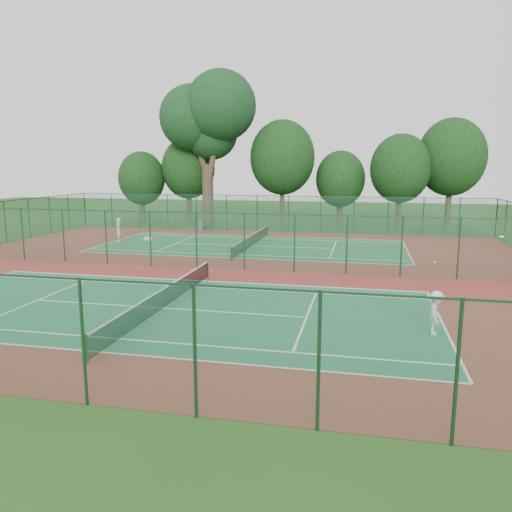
{
  "coord_description": "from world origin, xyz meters",
  "views": [
    {
      "loc": [
        8.61,
        -29.19,
        6.32
      ],
      "look_at": [
        3.1,
        -3.83,
        1.6
      ],
      "focal_mm": 35.0,
      "sensor_mm": 36.0,
      "label": 1
    }
  ],
  "objects_px": {
    "player_near": "(436,313)",
    "trash_bin": "(200,225)",
    "kit_bag": "(148,239)",
    "bench": "(204,225)",
    "big_tree": "(208,117)",
    "player_far": "(119,230)"
  },
  "relations": [
    {
      "from": "player_near",
      "to": "big_tree",
      "type": "xyz_separation_m",
      "value": [
        -19.11,
        32.52,
        10.49
      ]
    },
    {
      "from": "player_near",
      "to": "player_far",
      "type": "height_order",
      "value": "player_far"
    },
    {
      "from": "player_far",
      "to": "bench",
      "type": "bearing_deg",
      "value": 129.64
    },
    {
      "from": "player_near",
      "to": "trash_bin",
      "type": "xyz_separation_m",
      "value": [
        -18.51,
        27.5,
        -0.37
      ]
    },
    {
      "from": "kit_bag",
      "to": "big_tree",
      "type": "bearing_deg",
      "value": 79.75
    },
    {
      "from": "player_near",
      "to": "trash_bin",
      "type": "bearing_deg",
      "value": 37.96
    },
    {
      "from": "player_near",
      "to": "big_tree",
      "type": "relative_size",
      "value": 0.11
    },
    {
      "from": "kit_bag",
      "to": "player_near",
      "type": "bearing_deg",
      "value": -46.69
    },
    {
      "from": "player_near",
      "to": "player_far",
      "type": "bearing_deg",
      "value": 54.39
    },
    {
      "from": "player_far",
      "to": "trash_bin",
      "type": "bearing_deg",
      "value": 131.12
    },
    {
      "from": "trash_bin",
      "to": "big_tree",
      "type": "distance_m",
      "value": 11.97
    },
    {
      "from": "kit_bag",
      "to": "trash_bin",
      "type": "bearing_deg",
      "value": 69.93
    },
    {
      "from": "player_near",
      "to": "kit_bag",
      "type": "bearing_deg",
      "value": 49.66
    },
    {
      "from": "player_near",
      "to": "trash_bin",
      "type": "height_order",
      "value": "player_near"
    },
    {
      "from": "player_far",
      "to": "big_tree",
      "type": "height_order",
      "value": "big_tree"
    },
    {
      "from": "kit_bag",
      "to": "player_far",
      "type": "bearing_deg",
      "value": -145.31
    },
    {
      "from": "big_tree",
      "to": "player_near",
      "type": "bearing_deg",
      "value": -59.56
    },
    {
      "from": "player_near",
      "to": "trash_bin",
      "type": "distance_m",
      "value": 33.15
    },
    {
      "from": "trash_bin",
      "to": "kit_bag",
      "type": "bearing_deg",
      "value": -107.74
    },
    {
      "from": "player_near",
      "to": "big_tree",
      "type": "bearing_deg",
      "value": 34.46
    },
    {
      "from": "bench",
      "to": "big_tree",
      "type": "height_order",
      "value": "big_tree"
    },
    {
      "from": "kit_bag",
      "to": "big_tree",
      "type": "distance_m",
      "value": 16.63
    }
  ]
}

